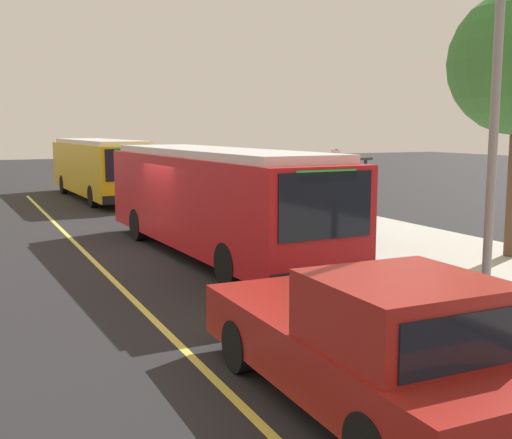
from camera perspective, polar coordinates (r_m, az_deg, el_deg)
The scene contains 11 objects.
ground_plane at distance 18.22m, azimuth -7.68°, elevation -2.97°, with size 120.00×120.00×0.00m, color #232326.
sidewalk_curb at distance 20.75m, azimuth 8.34°, elevation -1.41°, with size 44.00×6.40×0.15m, color #B7B2A8.
lane_stripe_center at distance 17.71m, azimuth -14.51°, elevation -3.47°, with size 36.00×0.14×0.01m, color #E0D64C.
transit_bus_main at distance 17.49m, azimuth -3.77°, elevation 1.98°, with size 11.19×3.07×2.95m.
transit_bus_second at distance 32.79m, azimuth -13.86°, elevation 4.64°, with size 11.46×3.00×2.95m.
pickup_truck at distance 8.08m, azimuth 9.84°, elevation -11.00°, with size 5.41×2.05×1.85m.
bus_shelter at distance 20.70m, azimuth 6.32°, elevation 3.74°, with size 2.90×1.60×2.48m.
waiting_bench at distance 20.50m, azimuth 6.45°, elevation 0.09°, with size 1.60×0.48×0.95m.
route_sign_post at distance 17.21m, azimuth 7.15°, elevation 2.97°, with size 0.44×0.08×2.80m.
pedestrian_commuter at distance 20.11m, azimuth 4.13°, elevation 1.35°, with size 0.24×0.40×1.69m.
utility_pole at distance 11.91m, azimuth 20.52°, elevation 6.96°, with size 0.16×0.16×6.40m, color gray.
Camera 1 is at (17.09, -5.25, 3.49)m, focal length 44.60 mm.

